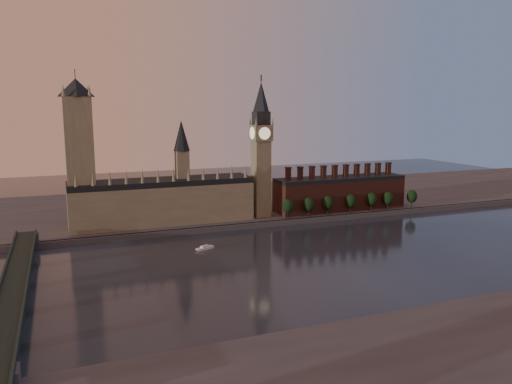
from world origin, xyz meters
The scene contains 15 objects.
ground centered at (0.00, 0.00, 0.00)m, with size 900.00×900.00×0.00m, color black.
north_bank centered at (0.00, 178.04, 2.00)m, with size 900.00×182.00×4.00m.
palace_of_westminster centered at (-64.41, 114.91, 21.63)m, with size 130.00×30.30×74.00m.
victoria_tower centered at (-120.00, 115.00, 59.09)m, with size 24.00×24.00×108.00m.
big_ben centered at (10.00, 110.00, 56.83)m, with size 15.00×15.00×107.00m.
chimney_block centered at (80.00, 110.00, 17.82)m, with size 110.00×25.00×37.00m.
embankment_tree_0 centered at (25.34, 93.78, 13.47)m, with size 8.60×8.60×14.88m.
embankment_tree_1 centered at (42.98, 93.93, 13.47)m, with size 8.60×8.60×14.88m.
embankment_tree_2 centered at (60.39, 94.87, 13.47)m, with size 8.60×8.60×14.88m.
embankment_tree_3 centered at (81.23, 95.14, 13.47)m, with size 8.60×8.60×14.88m.
embankment_tree_4 centered at (101.26, 95.31, 13.47)m, with size 8.60×8.60×14.88m.
embankment_tree_5 centered at (116.17, 93.87, 13.47)m, with size 8.60×8.60×14.88m.
embankment_tree_6 centered at (139.92, 93.51, 13.47)m, with size 8.60×8.60×14.88m.
westminster_bridge centered at (-155.00, -2.70, 7.44)m, with size 14.00×200.00×11.55m.
river_boat centered at (-52.24, 49.74, 0.93)m, with size 12.58×7.99×2.44m.
Camera 1 is at (-132.85, -240.33, 87.24)m, focal length 35.00 mm.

